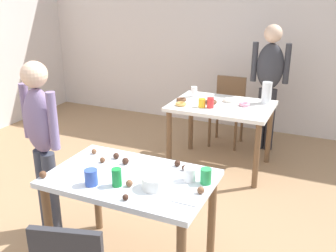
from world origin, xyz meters
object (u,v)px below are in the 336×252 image
Objects in this scene: chair_far_table at (229,106)px; soda_can at (117,177)px; dining_table_far at (221,113)px; person_adult_far at (269,77)px; pitcher_far at (267,93)px; mixing_bowl at (154,182)px; person_girl_near at (41,136)px; dining_table_near at (131,190)px.

chair_far_table is 2.83m from soda_can.
dining_table_far is 0.87m from person_adult_far.
soda_can is (-0.46, -2.79, -0.13)m from person_adult_far.
soda_can is 2.36m from pitcher_far.
person_girl_near is at bearing 170.52° from mixing_bowl.
dining_table_far is at bearing -151.09° from pitcher_far.
person_girl_near is 0.87m from soda_can.
dining_table_far is 4.56× the size of pitcher_far.
chair_far_table is at bearing 72.57° from person_girl_near.
person_girl_near is 9.03× the size of mixing_bowl.
chair_far_table is (-0.04, 2.65, -0.14)m from dining_table_near.
soda_can is at bearing -89.42° from chair_far_table.
pitcher_far is (1.36, 2.05, -0.01)m from person_girl_near.
person_adult_far is at bearing 80.36° from dining_table_near.
dining_table_far is (0.08, 1.90, 0.00)m from dining_table_near.
pitcher_far is at bearing 77.02° from soda_can.
person_adult_far is 12.77× the size of soda_can.
chair_far_table is 3.63× the size of pitcher_far.
dining_table_far is at bearing 62.81° from person_girl_near.
mixing_bowl is at bearing -9.48° from person_girl_near.
dining_table_far is 0.70× the size of person_adult_far.
dining_table_near is at bearing -6.35° from person_girl_near.
mixing_bowl is at bearing -84.49° from chair_far_table.
chair_far_table is at bearing 137.26° from pitcher_far.
dining_table_near is 6.96× the size of mixing_bowl.
dining_table_far is 0.78m from chair_far_table.
dining_table_far is at bearing 87.34° from soda_can.
dining_table_near is at bearing 159.23° from mixing_bowl.
person_adult_far reaches higher than mixing_bowl.
pitcher_far is (0.43, 0.24, 0.23)m from dining_table_far.
person_girl_near is (-0.93, -1.81, 0.23)m from dining_table_far.
person_adult_far is at bearing 63.55° from dining_table_far.
pitcher_far is at bearing 28.91° from dining_table_far.
soda_can reaches higher than dining_table_near.
person_girl_near is at bearing -117.19° from dining_table_far.
person_girl_near reaches higher than dining_table_far.
dining_table_far is 6.72× the size of mixing_bowl.
chair_far_table is at bearing 99.33° from dining_table_far.
soda_can is at bearing -163.35° from mixing_bowl.
dining_table_near is 0.77× the size of person_girl_near.
dining_table_far is 8.95× the size of soda_can.
person_girl_near is at bearing 173.65° from dining_table_near.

